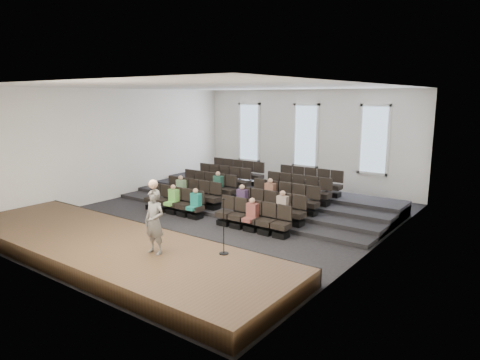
# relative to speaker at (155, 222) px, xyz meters

# --- Properties ---
(ground) EXTENTS (14.00, 14.00, 0.00)m
(ground) POSITION_rel_speaker_xyz_m (-1.84, 5.00, -1.37)
(ground) COLOR black
(ground) RESTS_ON ground
(ceiling) EXTENTS (12.00, 14.00, 0.02)m
(ceiling) POSITION_rel_speaker_xyz_m (-1.84, 5.00, 3.64)
(ceiling) COLOR white
(ceiling) RESTS_ON ground
(wall_back) EXTENTS (12.00, 0.04, 5.00)m
(wall_back) POSITION_rel_speaker_xyz_m (-1.84, 12.02, 1.13)
(wall_back) COLOR white
(wall_back) RESTS_ON ground
(wall_front) EXTENTS (12.00, 0.04, 5.00)m
(wall_front) POSITION_rel_speaker_xyz_m (-1.84, -2.02, 1.13)
(wall_front) COLOR white
(wall_front) RESTS_ON ground
(wall_left) EXTENTS (0.04, 14.00, 5.00)m
(wall_left) POSITION_rel_speaker_xyz_m (-7.86, 5.00, 1.13)
(wall_left) COLOR white
(wall_left) RESTS_ON ground
(wall_right) EXTENTS (0.04, 14.00, 5.00)m
(wall_right) POSITION_rel_speaker_xyz_m (4.18, 5.00, 1.13)
(wall_right) COLOR white
(wall_right) RESTS_ON ground
(stage) EXTENTS (11.80, 3.60, 0.50)m
(stage) POSITION_rel_speaker_xyz_m (-1.84, -0.10, -1.12)
(stage) COLOR #45311D
(stage) RESTS_ON ground
(stage_lip) EXTENTS (11.80, 0.06, 0.52)m
(stage_lip) POSITION_rel_speaker_xyz_m (-1.84, 1.67, -1.12)
(stage_lip) COLOR black
(stage_lip) RESTS_ON ground
(risers) EXTENTS (11.80, 4.80, 0.60)m
(risers) POSITION_rel_speaker_xyz_m (-1.84, 8.17, -1.18)
(risers) COLOR black
(risers) RESTS_ON ground
(seating_rows) EXTENTS (6.80, 4.70, 1.67)m
(seating_rows) POSITION_rel_speaker_xyz_m (-1.84, 6.54, -0.69)
(seating_rows) COLOR black
(seating_rows) RESTS_ON ground
(windows) EXTENTS (8.44, 0.10, 3.24)m
(windows) POSITION_rel_speaker_xyz_m (-1.84, 11.95, 1.33)
(windows) COLOR white
(windows) RESTS_ON wall_back
(audience) EXTENTS (5.45, 2.64, 1.10)m
(audience) POSITION_rel_speaker_xyz_m (-1.84, 5.32, -0.56)
(audience) COLOR #73D455
(audience) RESTS_ON seating_rows
(speaker) EXTENTS (0.65, 0.44, 1.74)m
(speaker) POSITION_rel_speaker_xyz_m (0.00, 0.00, 0.00)
(speaker) COLOR slate
(speaker) RESTS_ON stage
(mic_stand) EXTENTS (0.26, 0.26, 1.53)m
(mic_stand) POSITION_rel_speaker_xyz_m (1.51, 1.05, -0.42)
(mic_stand) COLOR black
(mic_stand) RESTS_ON stage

